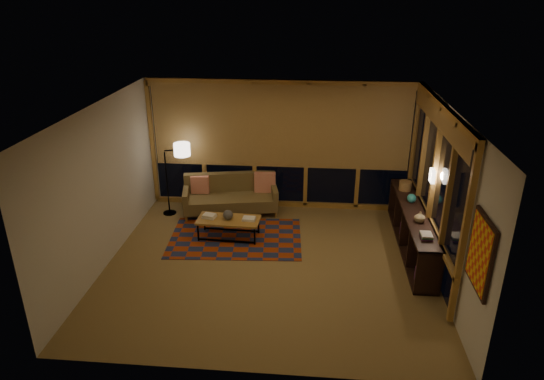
# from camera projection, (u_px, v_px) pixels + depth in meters

# --- Properties ---
(floor) EXTENTS (5.50, 5.00, 0.01)m
(floor) POSITION_uv_depth(u_px,v_px,m) (269.00, 265.00, 8.25)
(floor) COLOR olive
(floor) RESTS_ON ground
(ceiling) EXTENTS (5.50, 5.00, 0.01)m
(ceiling) POSITION_uv_depth(u_px,v_px,m) (269.00, 109.00, 7.20)
(ceiling) COLOR silver
(ceiling) RESTS_ON walls
(walls) EXTENTS (5.51, 5.01, 2.70)m
(walls) POSITION_uv_depth(u_px,v_px,m) (269.00, 192.00, 7.73)
(walls) COLOR beige
(walls) RESTS_ON floor
(window_wall_back) EXTENTS (5.30, 0.16, 2.60)m
(window_wall_back) POSITION_uv_depth(u_px,v_px,m) (280.00, 146.00, 9.96)
(window_wall_back) COLOR #AD7C42
(window_wall_back) RESTS_ON walls
(window_wall_right) EXTENTS (0.16, 3.70, 2.60)m
(window_wall_right) POSITION_uv_depth(u_px,v_px,m) (432.00, 184.00, 8.06)
(window_wall_right) COLOR #AD7C42
(window_wall_right) RESTS_ON walls
(wall_art) EXTENTS (0.06, 0.74, 0.94)m
(wall_art) POSITION_uv_depth(u_px,v_px,m) (480.00, 253.00, 5.77)
(wall_art) COLOR red
(wall_art) RESTS_ON walls
(wall_sconce) EXTENTS (0.12, 0.18, 0.22)m
(wall_sconce) POSITION_uv_depth(u_px,v_px,m) (432.00, 176.00, 7.85)
(wall_sconce) COLOR white
(wall_sconce) RESTS_ON walls
(sofa) EXTENTS (2.01, 1.12, 0.78)m
(sofa) POSITION_uv_depth(u_px,v_px,m) (230.00, 196.00, 10.00)
(sofa) COLOR brown
(sofa) RESTS_ON floor
(pillow_left) EXTENTS (0.38, 0.15, 0.37)m
(pillow_left) POSITION_uv_depth(u_px,v_px,m) (200.00, 185.00, 10.04)
(pillow_left) COLOR red
(pillow_left) RESTS_ON sofa
(pillow_right) EXTENTS (0.44, 0.16, 0.44)m
(pillow_right) POSITION_uv_depth(u_px,v_px,m) (265.00, 182.00, 10.12)
(pillow_right) COLOR red
(pillow_right) RESTS_ON sofa
(area_rug) EXTENTS (2.55, 1.79, 0.01)m
(area_rug) POSITION_uv_depth(u_px,v_px,m) (236.00, 238.00, 9.13)
(area_rug) COLOR #96310E
(area_rug) RESTS_ON floor
(coffee_table) EXTENTS (1.18, 0.58, 0.39)m
(coffee_table) POSITION_uv_depth(u_px,v_px,m) (229.00, 228.00, 9.08)
(coffee_table) COLOR #AD7C42
(coffee_table) RESTS_ON floor
(book_stack_a) EXTENTS (0.30, 0.26, 0.08)m
(book_stack_a) POSITION_uv_depth(u_px,v_px,m) (209.00, 216.00, 9.05)
(book_stack_a) COLOR white
(book_stack_a) RESTS_ON coffee_table
(book_stack_b) EXTENTS (0.25, 0.21, 0.05)m
(book_stack_b) POSITION_uv_depth(u_px,v_px,m) (249.00, 218.00, 8.98)
(book_stack_b) COLOR white
(book_stack_b) RESTS_ON coffee_table
(ceramic_pot) EXTENTS (0.19, 0.19, 0.19)m
(ceramic_pot) POSITION_uv_depth(u_px,v_px,m) (228.00, 215.00, 8.97)
(ceramic_pot) COLOR black
(ceramic_pot) RESTS_ON coffee_table
(floor_lamp) EXTENTS (0.58, 0.47, 1.51)m
(floor_lamp) POSITION_uv_depth(u_px,v_px,m) (167.00, 180.00, 9.84)
(floor_lamp) COLOR black
(floor_lamp) RESTS_ON floor
(bookshelf) EXTENTS (0.40, 3.01, 0.75)m
(bookshelf) POSITION_uv_depth(u_px,v_px,m) (412.00, 229.00, 8.66)
(bookshelf) COLOR #371F19
(bookshelf) RESTS_ON floor
(basket) EXTENTS (0.28, 0.28, 0.18)m
(basket) POSITION_uv_depth(u_px,v_px,m) (405.00, 186.00, 9.32)
(basket) COLOR olive
(basket) RESTS_ON bookshelf
(teal_bowl) EXTENTS (0.18, 0.18, 0.17)m
(teal_bowl) POSITION_uv_depth(u_px,v_px,m) (412.00, 198.00, 8.78)
(teal_bowl) COLOR teal
(teal_bowl) RESTS_ON bookshelf
(vase) EXTENTS (0.20, 0.20, 0.19)m
(vase) POSITION_uv_depth(u_px,v_px,m) (420.00, 217.00, 8.05)
(vase) COLOR tan
(vase) RESTS_ON bookshelf
(shelf_book_stack) EXTENTS (0.20, 0.25, 0.06)m
(shelf_book_stack) POSITION_uv_depth(u_px,v_px,m) (426.00, 236.00, 7.56)
(shelf_book_stack) COLOR white
(shelf_book_stack) RESTS_ON bookshelf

